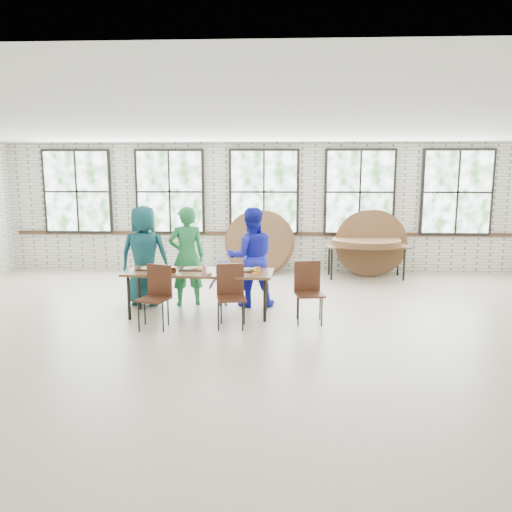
% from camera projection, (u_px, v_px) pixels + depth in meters
% --- Properties ---
extents(room, '(12.00, 12.00, 12.00)m').
position_uv_depth(room, '(264.00, 194.00, 11.54)').
color(room, '#C1B499').
rests_on(room, ground).
extents(dining_table, '(2.44, 0.94, 0.74)m').
position_uv_depth(dining_table, '(199.00, 274.00, 8.10)').
color(dining_table, brown).
rests_on(dining_table, ground).
extents(chair_near_left, '(0.53, 0.52, 0.95)m').
position_uv_depth(chair_near_left, '(156.00, 291.00, 7.53)').
color(chair_near_left, '#472517').
rests_on(chair_near_left, ground).
extents(chair_near_right, '(0.49, 0.48, 0.95)m').
position_uv_depth(chair_near_right, '(231.00, 290.00, 7.58)').
color(chair_near_right, '#472517').
rests_on(chair_near_right, ground).
extents(chair_spare, '(0.48, 0.47, 0.95)m').
position_uv_depth(chair_spare, '(308.00, 286.00, 7.83)').
color(chair_spare, '#472517').
rests_on(chair_spare, ground).
extents(adult_teal, '(0.87, 0.58, 1.76)m').
position_uv_depth(adult_teal, '(144.00, 256.00, 8.76)').
color(adult_teal, navy).
rests_on(adult_teal, ground).
extents(adult_green, '(0.73, 0.58, 1.75)m').
position_uv_depth(adult_green, '(187.00, 256.00, 8.73)').
color(adult_green, '#228241').
rests_on(adult_green, ground).
extents(toddler, '(0.57, 0.37, 0.83)m').
position_uv_depth(toddler, '(223.00, 282.00, 8.78)').
color(toddler, '#211748').
rests_on(toddler, ground).
extents(adult_blue, '(0.94, 0.78, 1.73)m').
position_uv_depth(adult_blue, '(251.00, 257.00, 8.68)').
color(adult_blue, '#1B22C2').
rests_on(adult_blue, ground).
extents(storage_table, '(1.83, 0.82, 0.74)m').
position_uv_depth(storage_table, '(366.00, 247.00, 11.02)').
color(storage_table, brown).
rests_on(storage_table, ground).
extents(tabletop_clutter, '(2.06, 0.64, 0.11)m').
position_uv_depth(tabletop_clutter, '(205.00, 270.00, 8.05)').
color(tabletop_clutter, black).
rests_on(tabletop_clutter, dining_table).
extents(round_tops_stacked, '(1.50, 1.50, 0.13)m').
position_uv_depth(round_tops_stacked, '(366.00, 242.00, 11.00)').
color(round_tops_stacked, brown).
rests_on(round_tops_stacked, storage_table).
extents(round_tops_leaning, '(4.15, 0.47, 1.49)m').
position_uv_depth(round_tops_leaning, '(315.00, 243.00, 11.35)').
color(round_tops_leaning, brown).
rests_on(round_tops_leaning, ground).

